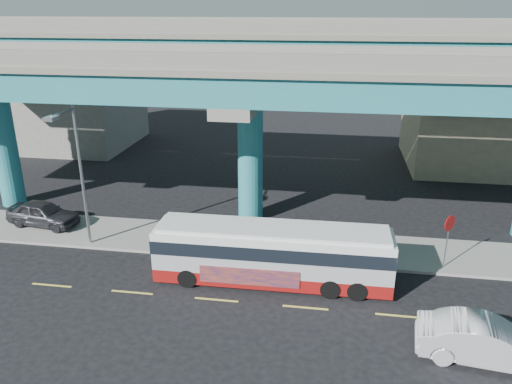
% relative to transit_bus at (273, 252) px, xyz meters
% --- Properties ---
extents(ground, '(120.00, 120.00, 0.00)m').
position_rel_transit_bus_xyz_m(ground, '(-2.28, -1.70, -1.56)').
color(ground, black).
rests_on(ground, ground).
extents(sidewalk, '(70.00, 4.00, 0.15)m').
position_rel_transit_bus_xyz_m(sidewalk, '(-2.28, 3.80, -1.49)').
color(sidewalk, gray).
rests_on(sidewalk, ground).
extents(lane_markings, '(58.00, 0.12, 0.01)m').
position_rel_transit_bus_xyz_m(lane_markings, '(-2.28, -2.00, -1.56)').
color(lane_markings, '#D8C64C').
rests_on(lane_markings, ground).
extents(viaduct, '(52.00, 12.40, 11.70)m').
position_rel_transit_bus_xyz_m(viaduct, '(-2.28, 7.41, 7.58)').
color(viaduct, '#1F7679').
rests_on(viaduct, ground).
extents(building_beige, '(14.00, 10.23, 7.00)m').
position_rel_transit_bus_xyz_m(building_beige, '(15.72, 21.28, 1.94)').
color(building_beige, tan).
rests_on(building_beige, ground).
extents(building_concrete, '(12.00, 10.00, 9.00)m').
position_rel_transit_bus_xyz_m(building_concrete, '(-22.28, 22.30, 2.94)').
color(building_concrete, gray).
rests_on(building_concrete, ground).
extents(transit_bus, '(11.17, 2.52, 2.86)m').
position_rel_transit_bus_xyz_m(transit_bus, '(0.00, 0.00, 0.00)').
color(transit_bus, maroon).
rests_on(transit_bus, ground).
extents(sedan, '(2.97, 5.42, 1.65)m').
position_rel_transit_bus_xyz_m(sedan, '(8.51, -4.39, -0.74)').
color(sedan, silver).
rests_on(sedan, ground).
extents(parked_car, '(2.91, 4.80, 1.48)m').
position_rel_transit_bus_xyz_m(parked_car, '(-14.20, 4.07, -0.68)').
color(parked_car, '#2B2B30').
rests_on(parked_car, sidewalk).
extents(street_lamp, '(0.50, 2.50, 7.64)m').
position_rel_transit_bus_xyz_m(street_lamp, '(-10.43, 1.74, 3.56)').
color(street_lamp, gray).
rests_on(street_lamp, sidewalk).
extents(stop_sign, '(0.61, 0.62, 2.80)m').
position_rel_transit_bus_xyz_m(stop_sign, '(8.34, 2.48, 0.63)').
color(stop_sign, gray).
rests_on(stop_sign, sidewalk).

